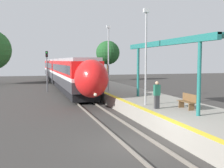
{
  "coord_description": "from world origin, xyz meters",
  "views": [
    {
      "loc": [
        -4.63,
        -11.29,
        3.73
      ],
      "look_at": [
        0.55,
        6.13,
        2.21
      ],
      "focal_mm": 45.0,
      "sensor_mm": 36.0,
      "label": 1
    }
  ],
  "objects": [
    {
      "name": "platform_right",
      "position": [
        3.95,
        0.0,
        0.45
      ],
      "size": [
        4.74,
        64.0,
        0.91
      ],
      "color": "gray",
      "rests_on": "ground_plane"
    },
    {
      "name": "person_waiting",
      "position": [
        2.56,
        3.62,
        1.74
      ],
      "size": [
        0.36,
        0.22,
        1.62
      ],
      "color": "#333338",
      "rests_on": "platform_right"
    },
    {
      "name": "railway_signal",
      "position": [
        -2.55,
        22.65,
        2.93
      ],
      "size": [
        0.28,
        0.28,
        4.85
      ],
      "color": "#59595E",
      "rests_on": "ground_plane"
    },
    {
      "name": "station_canopy",
      "position": [
        4.24,
        5.21,
        4.75
      ],
      "size": [
        2.02,
        11.29,
        4.13
      ],
      "color": "#1E6B66",
      "rests_on": "platform_right"
    },
    {
      "name": "lamppost_mid",
      "position": [
        2.47,
        5.11,
        4.33
      ],
      "size": [
        0.36,
        0.2,
        6.05
      ],
      "color": "#9E9EA3",
      "rests_on": "platform_right"
    },
    {
      "name": "rail_right",
      "position": [
        0.72,
        0.0,
        0.07
      ],
      "size": [
        0.08,
        90.0,
        0.15
      ],
      "primitive_type": "cube",
      "color": "slate",
      "rests_on": "ground_plane"
    },
    {
      "name": "ground_plane",
      "position": [
        0.0,
        0.0,
        0.0
      ],
      "size": [
        120.0,
        120.0,
        0.0
      ],
      "primitive_type": "plane",
      "color": "#383533"
    },
    {
      "name": "platform_bench",
      "position": [
        4.24,
        3.02,
        1.37
      ],
      "size": [
        0.44,
        1.46,
        0.89
      ],
      "color": "brown",
      "rests_on": "platform_right"
    },
    {
      "name": "lamppost_far",
      "position": [
        2.47,
        13.74,
        4.33
      ],
      "size": [
        0.36,
        0.2,
        6.05
      ],
      "color": "#9E9EA3",
      "rests_on": "platform_right"
    },
    {
      "name": "rail_left",
      "position": [
        -0.72,
        0.0,
        0.07
      ],
      "size": [
        0.08,
        90.0,
        0.15
      ],
      "primitive_type": "cube",
      "color": "slate",
      "rests_on": "ground_plane"
    },
    {
      "name": "background_tree_right",
      "position": [
        9.67,
        39.5,
        5.19
      ],
      "size": [
        4.43,
        4.43,
        7.43
      ],
      "color": "brown",
      "rests_on": "ground_plane"
    },
    {
      "name": "train",
      "position": [
        0.0,
        28.46,
        2.28
      ],
      "size": [
        2.74,
        40.57,
        3.99
      ],
      "color": "black",
      "rests_on": "ground_plane"
    }
  ]
}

